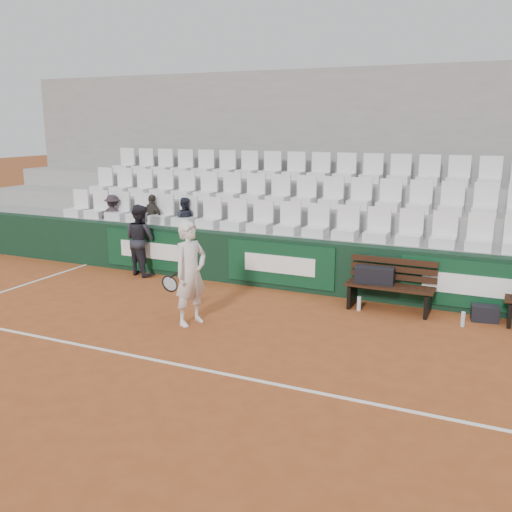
% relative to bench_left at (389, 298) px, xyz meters
% --- Properties ---
extents(ground, '(80.00, 80.00, 0.00)m').
position_rel_bench_left_xyz_m(ground, '(-1.99, -3.47, -0.23)').
color(ground, '#984922').
rests_on(ground, ground).
extents(court_baseline, '(18.00, 0.06, 0.01)m').
position_rel_bench_left_xyz_m(court_baseline, '(-1.99, -3.47, -0.22)').
color(court_baseline, white).
rests_on(court_baseline, ground).
extents(back_barrier, '(18.00, 0.34, 1.00)m').
position_rel_bench_left_xyz_m(back_barrier, '(-1.92, 0.52, 0.28)').
color(back_barrier, black).
rests_on(back_barrier, ground).
extents(grandstand_tier_front, '(18.00, 0.95, 1.00)m').
position_rel_bench_left_xyz_m(grandstand_tier_front, '(-1.99, 1.15, 0.28)').
color(grandstand_tier_front, gray).
rests_on(grandstand_tier_front, ground).
extents(grandstand_tier_mid, '(18.00, 0.95, 1.45)m').
position_rel_bench_left_xyz_m(grandstand_tier_mid, '(-1.99, 2.10, 0.50)').
color(grandstand_tier_mid, gray).
rests_on(grandstand_tier_mid, ground).
extents(grandstand_tier_back, '(18.00, 0.95, 1.90)m').
position_rel_bench_left_xyz_m(grandstand_tier_back, '(-1.99, 3.05, 0.72)').
color(grandstand_tier_back, gray).
rests_on(grandstand_tier_back, ground).
extents(grandstand_rear_wall, '(18.00, 0.30, 4.40)m').
position_rel_bench_left_xyz_m(grandstand_rear_wall, '(-1.99, 3.68, 1.98)').
color(grandstand_rear_wall, gray).
rests_on(grandstand_rear_wall, ground).
extents(seat_row_front, '(11.90, 0.44, 0.63)m').
position_rel_bench_left_xyz_m(seat_row_front, '(-1.99, 0.98, 1.09)').
color(seat_row_front, silver).
rests_on(seat_row_front, grandstand_tier_front).
extents(seat_row_mid, '(11.90, 0.44, 0.63)m').
position_rel_bench_left_xyz_m(seat_row_mid, '(-1.99, 1.93, 1.54)').
color(seat_row_mid, silver).
rests_on(seat_row_mid, grandstand_tier_mid).
extents(seat_row_back, '(11.90, 0.44, 0.63)m').
position_rel_bench_left_xyz_m(seat_row_back, '(-1.99, 2.88, 1.99)').
color(seat_row_back, silver).
rests_on(seat_row_back, grandstand_tier_back).
extents(bench_left, '(1.50, 0.56, 0.45)m').
position_rel_bench_left_xyz_m(bench_left, '(0.00, 0.00, 0.00)').
color(bench_left, black).
rests_on(bench_left, ground).
extents(sports_bag_left, '(0.69, 0.35, 0.28)m').
position_rel_bench_left_xyz_m(sports_bag_left, '(-0.28, 0.03, 0.37)').
color(sports_bag_left, black).
rests_on(sports_bag_left, bench_left).
extents(sports_bag_ground, '(0.46, 0.32, 0.26)m').
position_rel_bench_left_xyz_m(sports_bag_ground, '(1.55, 0.11, -0.10)').
color(sports_bag_ground, black).
rests_on(sports_bag_ground, ground).
extents(water_bottle_near, '(0.07, 0.07, 0.25)m').
position_rel_bench_left_xyz_m(water_bottle_near, '(-0.47, -0.22, -0.10)').
color(water_bottle_near, silver).
rests_on(water_bottle_near, ground).
extents(water_bottle_far, '(0.07, 0.07, 0.24)m').
position_rel_bench_left_xyz_m(water_bottle_far, '(1.24, -0.31, -0.10)').
color(water_bottle_far, silver).
rests_on(water_bottle_far, ground).
extents(tennis_player, '(0.78, 0.71, 1.69)m').
position_rel_bench_left_xyz_m(tennis_player, '(-2.77, -1.99, 0.62)').
color(tennis_player, silver).
rests_on(tennis_player, ground).
extents(ball_kid, '(0.88, 0.77, 1.51)m').
position_rel_bench_left_xyz_m(ball_kid, '(-5.32, 0.23, 0.53)').
color(ball_kid, black).
rests_on(ball_kid, ground).
extents(spectator_a, '(0.74, 0.59, 1.01)m').
position_rel_bench_left_xyz_m(spectator_a, '(-6.66, 1.03, 1.28)').
color(spectator_a, '#282026').
rests_on(spectator_a, grandstand_tier_front).
extents(spectator_b, '(0.67, 0.41, 1.07)m').
position_rel_bench_left_xyz_m(spectator_b, '(-5.54, 1.03, 1.31)').
color(spectator_b, '#322D28').
rests_on(spectator_b, grandstand_tier_front).
extents(spectator_c, '(0.61, 0.54, 1.05)m').
position_rel_bench_left_xyz_m(spectator_c, '(-4.72, 1.03, 1.30)').
color(spectator_c, '#1F232E').
rests_on(spectator_c, grandstand_tier_front).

